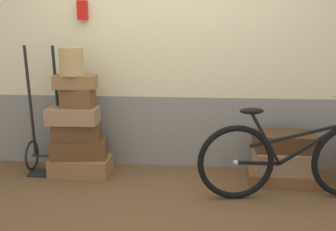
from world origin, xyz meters
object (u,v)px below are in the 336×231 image
(suitcase_8, at_px, (285,141))
(wicker_basket, at_px, (71,62))
(suitcase_6, at_px, (283,175))
(suitcase_4, at_px, (78,98))
(suitcase_5, at_px, (75,82))
(suitcase_7, at_px, (282,161))
(bicycle, at_px, (292,160))
(suitcase_2, at_px, (77,131))
(suitcase_1, at_px, (80,148))
(suitcase_3, at_px, (73,116))
(luggage_trolley, at_px, (46,145))
(suitcase_0, at_px, (81,166))

(suitcase_8, relative_size, wicker_basket, 2.16)
(suitcase_6, distance_m, wicker_basket, 2.47)
(suitcase_4, xyz_separation_m, wicker_basket, (-0.04, -0.03, 0.38))
(suitcase_5, bearing_deg, wicker_basket, -131.07)
(suitcase_7, bearing_deg, bicycle, -89.61)
(suitcase_2, bearing_deg, suitcase_5, 66.99)
(suitcase_1, relative_size, suitcase_3, 1.11)
(suitcase_2, relative_size, suitcase_4, 1.47)
(suitcase_5, xyz_separation_m, suitcase_8, (2.16, -0.01, -0.59))
(suitcase_6, bearing_deg, suitcase_5, -176.78)
(suitcase_2, relative_size, suitcase_8, 0.81)
(suitcase_3, bearing_deg, luggage_trolley, 162.53)
(suitcase_8, bearing_deg, suitcase_5, 179.60)
(suitcase_1, height_order, suitcase_8, suitcase_8)
(suitcase_5, height_order, luggage_trolley, luggage_trolley)
(luggage_trolley, bearing_deg, suitcase_1, -8.82)
(suitcase_4, height_order, suitcase_6, suitcase_4)
(suitcase_1, height_order, suitcase_2, suitcase_2)
(suitcase_0, distance_m, suitcase_8, 2.16)
(wicker_basket, height_order, bicycle, wicker_basket)
(suitcase_0, relative_size, bicycle, 0.36)
(suitcase_6, height_order, wicker_basket, wicker_basket)
(suitcase_5, height_order, suitcase_7, suitcase_5)
(suitcase_8, height_order, luggage_trolley, luggage_trolley)
(luggage_trolley, bearing_deg, bicycle, -10.99)
(suitcase_7, height_order, luggage_trolley, luggage_trolley)
(suitcase_3, distance_m, bicycle, 2.23)
(suitcase_8, xyz_separation_m, bicycle, (-0.01, -0.42, -0.05))
(suitcase_8, distance_m, luggage_trolley, 2.54)
(suitcase_8, bearing_deg, suitcase_0, -179.66)
(suitcase_5, distance_m, wicker_basket, 0.21)
(suitcase_0, xyz_separation_m, suitcase_5, (-0.02, 0.03, 0.91))
(suitcase_4, xyz_separation_m, bicycle, (2.13, -0.43, -0.47))
(suitcase_0, height_order, suitcase_3, suitcase_3)
(suitcase_0, height_order, bicycle, bicycle)
(suitcase_4, relative_size, bicycle, 0.19)
(wicker_basket, xyz_separation_m, bicycle, (2.16, -0.40, -0.84))
(suitcase_4, bearing_deg, suitcase_5, -178.33)
(suitcase_4, height_order, wicker_basket, wicker_basket)
(suitcase_0, xyz_separation_m, wicker_basket, (-0.04, -0.00, 1.12))
(suitcase_1, distance_m, wicker_basket, 0.93)
(suitcase_2, height_order, suitcase_7, suitcase_2)
(suitcase_2, xyz_separation_m, bicycle, (2.15, -0.42, -0.11))
(suitcase_1, relative_size, bicycle, 0.33)
(suitcase_7, xyz_separation_m, luggage_trolley, (-2.52, 0.12, 0.08))
(suitcase_5, bearing_deg, suitcase_8, -6.76)
(suitcase_5, height_order, wicker_basket, wicker_basket)
(suitcase_0, distance_m, luggage_trolley, 0.46)
(suitcase_2, xyz_separation_m, suitcase_6, (2.16, -0.01, -0.43))
(suitcase_3, relative_size, suitcase_7, 0.92)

